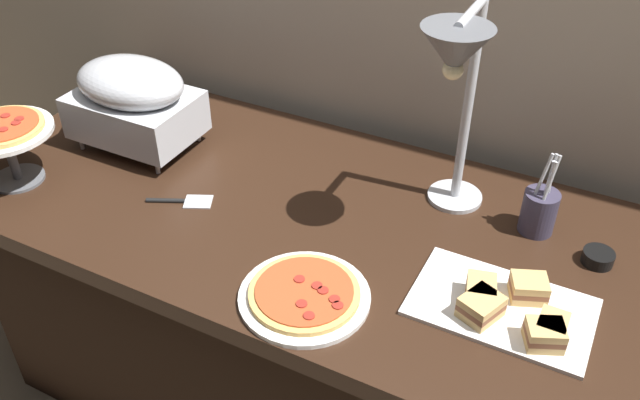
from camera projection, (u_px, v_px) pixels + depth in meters
The scene contains 9 objects.
buffet_table at pixel (313, 317), 1.93m from camera, with size 1.90×0.84×0.76m.
chafing_dish at pixel (133, 99), 1.88m from camera, with size 0.34×0.24×0.26m.
heat_lamp at pixel (457, 71), 1.41m from camera, with size 0.15×0.32×0.54m.
pizza_plate_front at pixel (305, 295), 1.46m from camera, with size 0.29×0.29×0.03m.
pizza_plate_center at pixel (4, 135), 1.74m from camera, with size 0.25×0.25×0.18m.
sandwich_platter at pixel (508, 308), 1.41m from camera, with size 0.38×0.23×0.06m.
sauce_cup_near at pixel (598, 257), 1.55m from camera, with size 0.07×0.07×0.03m.
utensil_holder at pixel (539, 211), 1.62m from camera, with size 0.08×0.08×0.22m.
serving_spatula at pixel (183, 201), 1.74m from camera, with size 0.17×0.10×0.01m.
Camera 1 is at (0.64, -1.19, 1.80)m, focal length 38.03 mm.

